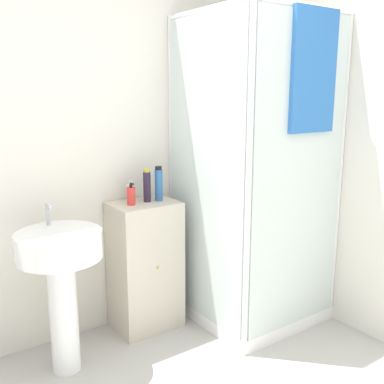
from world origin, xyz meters
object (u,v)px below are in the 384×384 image
(shampoo_bottle_blue, at_px, (159,184))
(sink, at_px, (61,270))
(lotion_bottle_white, at_px, (130,192))
(soap_dispenser, at_px, (131,196))
(shampoo_bottle_tall_black, at_px, (147,186))

(shampoo_bottle_blue, bearing_deg, sink, -167.05)
(sink, distance_m, shampoo_bottle_blue, 0.85)
(lotion_bottle_white, bearing_deg, shampoo_bottle_blue, -30.75)
(sink, relative_size, shampoo_bottle_blue, 4.19)
(soap_dispenser, distance_m, shampoo_bottle_tall_black, 0.14)
(soap_dispenser, bearing_deg, sink, -162.32)
(soap_dispenser, relative_size, shampoo_bottle_blue, 0.63)
(sink, relative_size, lotion_bottle_white, 6.78)
(sink, height_order, shampoo_bottle_tall_black, shampoo_bottle_tall_black)
(shampoo_bottle_blue, bearing_deg, shampoo_bottle_tall_black, 167.63)
(sink, height_order, shampoo_bottle_blue, shampoo_bottle_blue)
(soap_dispenser, bearing_deg, lotion_bottle_white, 65.37)
(sink, xyz_separation_m, lotion_bottle_white, (0.58, 0.27, 0.32))
(shampoo_bottle_tall_black, bearing_deg, lotion_bottle_white, 136.35)
(soap_dispenser, relative_size, shampoo_bottle_tall_black, 0.65)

